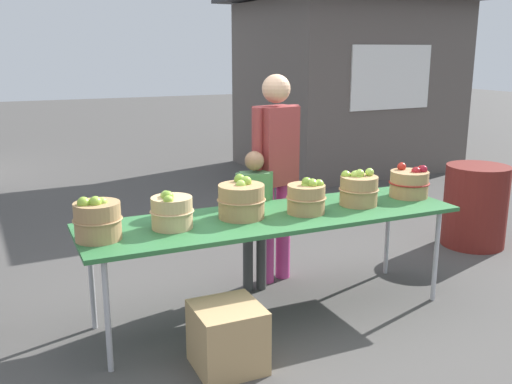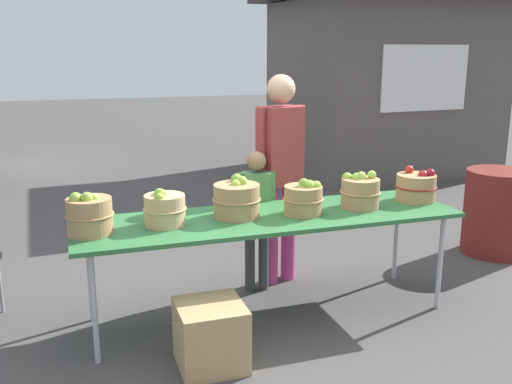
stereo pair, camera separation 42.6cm
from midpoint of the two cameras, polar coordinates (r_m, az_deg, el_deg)
The scene contains 13 objects.
ground_plane at distance 4.29m, azimuth 4.20°, elevation -12.05°, with size 40.00×40.00×0.00m, color #474442.
market_table at distance 4.03m, azimuth 4.38°, elevation -2.90°, with size 2.70×0.76×0.75m.
apple_basket_green_0 at distance 3.67m, azimuth -13.10°, elevation -2.28°, with size 0.30×0.30×0.28m.
apple_basket_green_1 at distance 3.78m, azimuth -5.94°, elevation -1.71°, with size 0.29×0.29×0.25m.
apple_basket_green_2 at distance 3.95m, azimuth 1.15°, elevation -0.79°, with size 0.34×0.34×0.29m.
apple_basket_green_3 at distance 4.05m, azimuth 7.79°, elevation -0.70°, with size 0.29×0.29×0.26m.
apple_basket_green_4 at distance 4.30m, azimuth 13.13°, elevation 0.02°, with size 0.30×0.30×0.27m.
apple_basket_red_0 at distance 4.61m, azimuth 18.25°, elevation 0.48°, with size 0.32×0.32×0.26m.
vendor_adult at distance 4.59m, azimuth 5.10°, elevation 2.85°, with size 0.44×0.29×1.70m.
child_customer at distance 4.46m, azimuth 2.78°, elevation -1.84°, with size 0.30×0.18×1.13m.
food_kiosk at distance 9.50m, azimuth 13.80°, elevation 10.58°, with size 3.64×3.07×2.74m.
trash_barrel at distance 5.91m, azimuth 24.78°, elevation -1.86°, with size 0.60×0.60×0.80m, color maroon.
produce_crate at distance 3.57m, azimuth -1.02°, elevation -14.14°, with size 0.40×0.40×0.40m, color tan.
Camera 2 is at (-1.30, -3.63, 1.88)m, focal length 40.19 mm.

